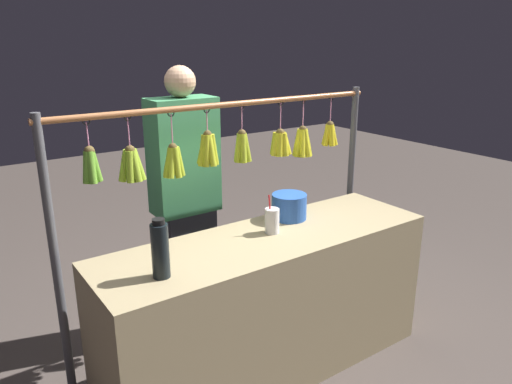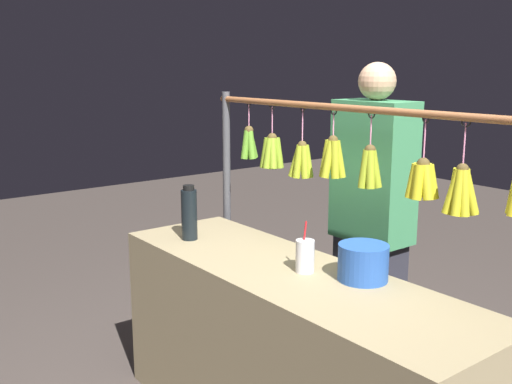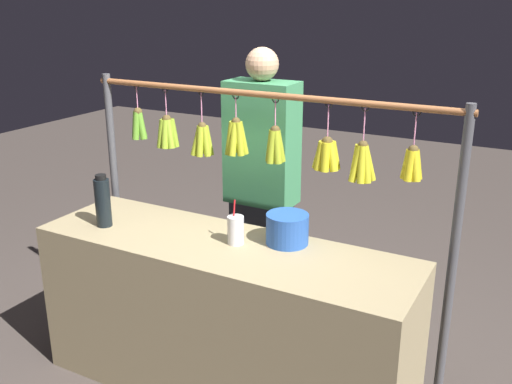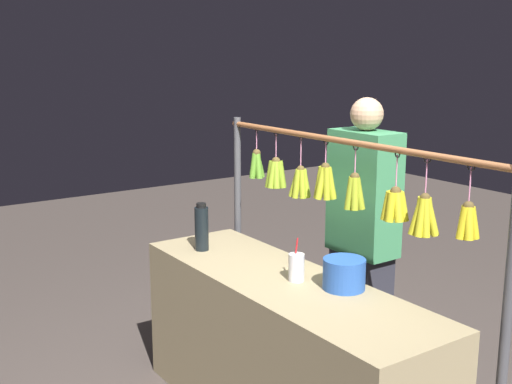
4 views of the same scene
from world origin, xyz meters
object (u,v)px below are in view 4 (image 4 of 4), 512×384
(water_bottle, at_px, (202,228))
(blue_bucket, at_px, (344,274))
(drink_cup, at_px, (296,267))
(vendor_person, at_px, (362,247))

(water_bottle, xyz_separation_m, blue_bucket, (-0.92, -0.25, -0.06))
(blue_bucket, bearing_deg, drink_cup, 29.03)
(blue_bucket, height_order, drink_cup, drink_cup)
(water_bottle, relative_size, vendor_person, 0.16)
(blue_bucket, relative_size, vendor_person, 0.12)
(vendor_person, bearing_deg, blue_bucket, 128.75)
(water_bottle, bearing_deg, vendor_person, -123.99)
(water_bottle, relative_size, blue_bucket, 1.35)
(vendor_person, bearing_deg, drink_cup, 107.29)
(water_bottle, height_order, drink_cup, water_bottle)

